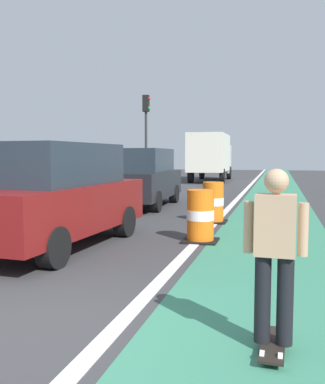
# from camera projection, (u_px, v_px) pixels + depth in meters

# --- Properties ---
(ground_plane) EXTENTS (100.00, 100.00, 0.00)m
(ground_plane) POSITION_uv_depth(u_px,v_px,m) (24.00, 330.00, 4.45)
(ground_plane) COLOR #38383A
(bike_lane_strip) EXTENTS (2.50, 80.00, 0.01)m
(bike_lane_strip) POSITION_uv_depth(u_px,v_px,m) (274.00, 206.00, 15.37)
(bike_lane_strip) COLOR #387F60
(bike_lane_strip) RESTS_ON ground
(lane_divider_stripe) EXTENTS (0.20, 80.00, 0.01)m
(lane_divider_stripe) POSITION_uv_depth(u_px,v_px,m) (232.00, 204.00, 15.76)
(lane_divider_stripe) COLOR silver
(lane_divider_stripe) RESTS_ON ground
(skateboarder_on_lane) EXTENTS (0.57, 0.81, 1.69)m
(skateboarder_on_lane) POSITION_uv_depth(u_px,v_px,m) (275.00, 254.00, 3.89)
(skateboarder_on_lane) COLOR black
(skateboarder_on_lane) RESTS_ON ground
(parked_suv_nearest) EXTENTS (2.12, 4.70, 2.04)m
(parked_suv_nearest) POSITION_uv_depth(u_px,v_px,m) (56.00, 195.00, 8.39)
(parked_suv_nearest) COLOR maroon
(parked_suv_nearest) RESTS_ON ground
(parked_suv_second) EXTENTS (2.03, 4.65, 2.04)m
(parked_suv_second) POSITION_uv_depth(u_px,v_px,m) (143.00, 177.00, 15.12)
(parked_suv_second) COLOR black
(parked_suv_second) RESTS_ON ground
(traffic_barrel_front) EXTENTS (0.73, 0.73, 1.09)m
(traffic_barrel_front) POSITION_uv_depth(u_px,v_px,m) (200.00, 216.00, 8.96)
(traffic_barrel_front) COLOR orange
(traffic_barrel_front) RESTS_ON ground
(traffic_barrel_mid) EXTENTS (0.73, 0.73, 1.09)m
(traffic_barrel_mid) POSITION_uv_depth(u_px,v_px,m) (213.00, 203.00, 11.55)
(traffic_barrel_mid) COLOR orange
(traffic_barrel_mid) RESTS_ON ground
(delivery_truck_down_block) EXTENTS (2.51, 7.66, 3.23)m
(delivery_truck_down_block) POSITION_uv_depth(u_px,v_px,m) (211.00, 155.00, 29.89)
(delivery_truck_down_block) COLOR silver
(delivery_truck_down_block) RESTS_ON ground
(traffic_light_corner) EXTENTS (0.41, 0.32, 5.10)m
(traffic_light_corner) POSITION_uv_depth(u_px,v_px,m) (146.00, 125.00, 23.66)
(traffic_light_corner) COLOR #2D2D2D
(traffic_light_corner) RESTS_ON ground
(pedestrian_crossing) EXTENTS (0.34, 0.20, 1.61)m
(pedestrian_crossing) POSITION_uv_depth(u_px,v_px,m) (79.00, 184.00, 14.14)
(pedestrian_crossing) COLOR #33333D
(pedestrian_crossing) RESTS_ON ground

